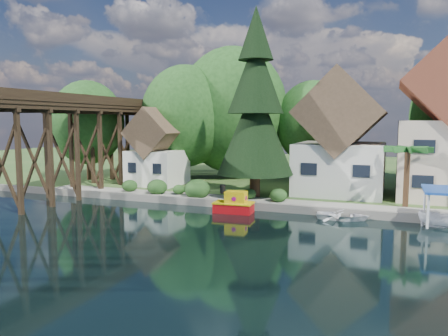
{
  "coord_description": "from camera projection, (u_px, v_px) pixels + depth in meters",
  "views": [
    {
      "loc": [
        11.51,
        -24.3,
        6.96
      ],
      "look_at": [
        -0.37,
        6.0,
        3.46
      ],
      "focal_mm": 35.0,
      "sensor_mm": 36.0,
      "label": 1
    }
  ],
  "objects": [
    {
      "name": "tugboat",
      "position": [
        234.0,
        204.0,
        33.26
      ],
      "size": [
        3.1,
        1.83,
        2.18
      ],
      "color": "#B30B11",
      "rests_on": "ground"
    },
    {
      "name": "trestle_bridge",
      "position": [
        51.0,
        140.0,
        37.44
      ],
      "size": [
        4.12,
        44.18,
        9.3
      ],
      "color": "black",
      "rests_on": "ground"
    },
    {
      "name": "bg_trees",
      "position": [
        289.0,
        118.0,
        45.95
      ],
      "size": [
        49.9,
        13.3,
        10.57
      ],
      "color": "#382314",
      "rests_on": "bank"
    },
    {
      "name": "bank",
      "position": [
        302.0,
        171.0,
        58.86
      ],
      "size": [
        140.0,
        52.0,
        0.5
      ],
      "primitive_type": "cube",
      "color": "#2D5120",
      "rests_on": "ground"
    },
    {
      "name": "ground",
      "position": [
        195.0,
        232.0,
        27.42
      ],
      "size": [
        140.0,
        140.0,
        0.0
      ],
      "primitive_type": "plane",
      "color": "black",
      "rests_on": "ground"
    },
    {
      "name": "boat_white_a",
      "position": [
        343.0,
        214.0,
        30.94
      ],
      "size": [
        3.78,
        2.81,
        0.75
      ],
      "primitive_type": "imported",
      "rotation": [
        0.0,
        0.0,
        1.63
      ],
      "color": "white",
      "rests_on": "ground"
    },
    {
      "name": "shrubs",
      "position": [
        192.0,
        188.0,
        37.52
      ],
      "size": [
        15.76,
        2.47,
        1.7
      ],
      "color": "#1C4318",
      "rests_on": "bank"
    },
    {
      "name": "conifer",
      "position": [
        255.0,
        107.0,
        36.63
      ],
      "size": [
        6.47,
        6.47,
        15.92
      ],
      "color": "#382314",
      "rests_on": "bank"
    },
    {
      "name": "palm_tree",
      "position": [
        408.0,
        151.0,
        32.44
      ],
      "size": [
        3.66,
        3.66,
        4.85
      ],
      "color": "#382314",
      "rests_on": "bank"
    },
    {
      "name": "shed",
      "position": [
        157.0,
        152.0,
        44.42
      ],
      "size": [
        5.09,
        5.4,
        7.85
      ],
      "color": "silver",
      "rests_on": "bank"
    },
    {
      "name": "seawall",
      "position": [
        287.0,
        209.0,
        33.34
      ],
      "size": [
        60.0,
        0.4,
        0.62
      ],
      "primitive_type": "cube",
      "color": "slate",
      "rests_on": "ground"
    },
    {
      "name": "promenade",
      "position": [
        316.0,
        204.0,
        33.79
      ],
      "size": [
        50.0,
        2.6,
        0.06
      ],
      "primitive_type": "cube",
      "color": "gray",
      "rests_on": "bank"
    },
    {
      "name": "house_left",
      "position": [
        341.0,
        142.0,
        39.14
      ],
      "size": [
        7.64,
        8.64,
        11.02
      ],
      "color": "silver",
      "rests_on": "bank"
    },
    {
      "name": "boat_canopy",
      "position": [
        445.0,
        211.0,
        28.46
      ],
      "size": [
        3.23,
        4.0,
        2.57
      ],
      "color": "white",
      "rests_on": "ground"
    }
  ]
}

